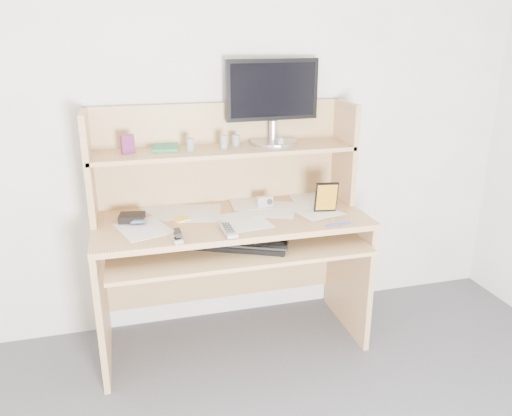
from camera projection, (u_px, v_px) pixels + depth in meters
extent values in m
cube|color=white|center=(217.00, 111.00, 2.71)|extent=(3.60, 0.04, 2.50)
cube|color=tan|center=(231.00, 220.00, 2.59)|extent=(1.40, 0.60, 0.03)
cube|color=tan|center=(102.00, 300.00, 2.55)|extent=(0.03, 0.56, 0.72)
cube|color=tan|center=(348.00, 270.00, 2.88)|extent=(0.03, 0.56, 0.72)
cube|color=tan|center=(222.00, 266.00, 2.98)|extent=(1.34, 0.02, 0.41)
cube|color=tan|center=(237.00, 245.00, 2.51)|extent=(1.28, 0.55, 0.02)
cube|color=tan|center=(219.00, 153.00, 2.76)|extent=(1.40, 0.02, 0.55)
cube|color=tan|center=(89.00, 167.00, 2.47)|extent=(0.03, 0.30, 0.55)
cube|color=tan|center=(344.00, 151.00, 2.80)|extent=(0.03, 0.30, 0.55)
cube|color=tan|center=(224.00, 150.00, 2.62)|extent=(1.38, 0.30, 0.02)
cube|color=silver|center=(231.00, 216.00, 2.59)|extent=(1.32, 0.54, 0.01)
cube|color=black|center=(235.00, 244.00, 2.48)|extent=(0.54, 0.38, 0.03)
cube|color=black|center=(235.00, 240.00, 2.47)|extent=(0.51, 0.36, 0.01)
cube|color=#AAAAA5|center=(228.00, 230.00, 2.37)|extent=(0.06, 0.19, 0.02)
cube|color=silver|center=(177.00, 239.00, 2.27)|extent=(0.05, 0.08, 0.02)
cube|color=black|center=(178.00, 235.00, 2.29)|extent=(0.03, 0.12, 0.04)
cube|color=black|center=(132.00, 217.00, 2.52)|extent=(0.14, 0.12, 0.03)
cube|color=#F1FC42|center=(182.00, 219.00, 2.54)|extent=(0.09, 0.09, 0.01)
cube|color=silver|center=(265.00, 201.00, 2.73)|extent=(0.09, 0.04, 0.05)
cube|color=black|center=(326.00, 197.00, 2.61)|extent=(0.12, 0.03, 0.17)
cylinder|color=#1B31D1|center=(338.00, 224.00, 2.47)|extent=(0.14, 0.02, 0.01)
cube|color=#A32A15|center=(128.00, 144.00, 2.48)|extent=(0.07, 0.05, 0.09)
cube|color=#348247|center=(165.00, 148.00, 2.59)|extent=(0.15, 0.20, 0.02)
cylinder|color=black|center=(236.00, 141.00, 2.65)|extent=(0.05, 0.05, 0.06)
cylinder|color=silver|center=(190.00, 145.00, 2.54)|extent=(0.05, 0.05, 0.07)
cylinder|color=black|center=(281.00, 142.00, 2.65)|extent=(0.04, 0.04, 0.05)
cylinder|color=white|center=(224.00, 142.00, 2.58)|extent=(0.04, 0.04, 0.07)
cylinder|color=#A8A8AD|center=(274.00, 142.00, 2.73)|extent=(0.26, 0.26, 0.02)
cylinder|color=#A8A8AD|center=(273.00, 130.00, 2.72)|extent=(0.04, 0.04, 0.11)
cube|color=black|center=(272.00, 90.00, 2.67)|extent=(0.52, 0.06, 0.32)
cube|color=black|center=(273.00, 90.00, 2.65)|extent=(0.47, 0.03, 0.28)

